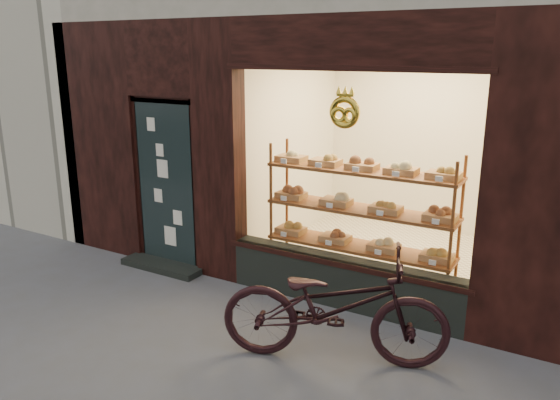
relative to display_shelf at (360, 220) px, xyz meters
The scene contains 3 objects.
ground 2.73m from the display_shelf, 100.01° to the right, with size 90.00×90.00×0.00m, color #565761.
display_shelf is the anchor object (origin of this frame).
bicycle 1.59m from the display_shelf, 75.68° to the right, with size 0.71×2.04×1.07m, color black.
Camera 1 is at (2.66, -3.04, 2.76)m, focal length 35.00 mm.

